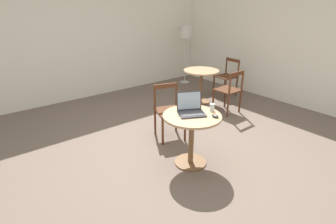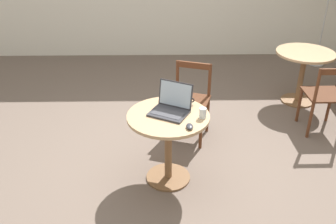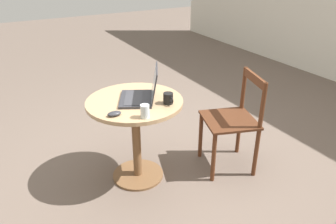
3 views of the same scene
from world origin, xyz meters
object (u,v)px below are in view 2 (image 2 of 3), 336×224
Objects in this scene: cafe_table_mid at (304,64)px; drinking_glass at (203,113)px; mug at (187,101)px; cafe_table_near at (168,131)px; mouse at (190,126)px; chair_near_back at (190,101)px; chair_mid_front at (325,97)px; laptop at (171,107)px.

drinking_glass reaches higher than cafe_table_mid.
drinking_glass reaches higher than mug.
mouse is (0.18, -0.23, 0.19)m from cafe_table_near.
mouse is at bearing -90.71° from mug.
drinking_glass is at bearing -64.11° from mug.
cafe_table_mid is 0.88× the size of chair_near_back.
mug is (0.01, 0.43, 0.03)m from mouse.
cafe_table_mid is (1.81, 1.64, 0.00)m from cafe_table_near.
chair_near_back reaches higher than cafe_table_mid.
chair_near_back is 1.00× the size of chair_mid_front.
chair_mid_front is (1.82, 0.87, -0.10)m from cafe_table_near.
chair_near_back is at bearing 72.11° from cafe_table_near.
chair_near_back is at bearing 72.67° from laptop.
chair_near_back is at bearing 93.22° from drinking_glass.
chair_mid_front is 2.00m from laptop.
mug is at bearing 89.29° from mouse.
mouse is at bearing -94.48° from chair_near_back.
chair_near_back reaches higher than cafe_table_near.
chair_near_back reaches higher than mouse.
drinking_glass is (0.13, 0.18, 0.03)m from mouse.
chair_mid_front is at bearing 31.36° from drinking_glass.
cafe_table_mid is 2.19m from mug.
cafe_table_mid is 1.77m from chair_near_back.
laptop reaches higher than cafe_table_mid.
mug is at bearing -97.17° from chair_near_back.
laptop reaches higher than drinking_glass.
mouse is 0.22m from drinking_glass.
chair_near_back is 8.55× the size of mouse.
mug is at bearing -157.76° from chair_mid_front.
drinking_glass is at bearing -148.64° from chair_mid_front.
chair_mid_front is at bearing 22.24° from mug.
chair_near_back is (0.26, 0.80, -0.10)m from cafe_table_near.
mug reaches higher than mouse.
cafe_table_near is at bearing -154.51° from chair_mid_front.
mug is (-0.08, -0.60, 0.31)m from chair_near_back.
laptop is at bearing -137.29° from mug.
mouse is (0.15, -0.28, -0.04)m from laptop.
chair_near_back is at bearing -177.35° from chair_mid_front.
chair_mid_front is at bearing 24.40° from laptop.
mouse is 1.05× the size of drinking_glass.
chair_near_back and chair_mid_front have the same top height.
chair_mid_front is 2.00m from mouse.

